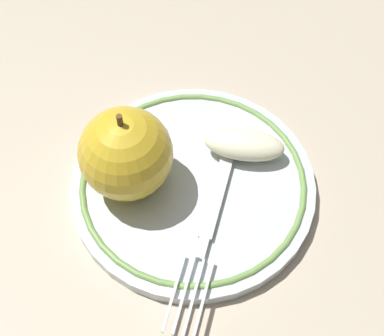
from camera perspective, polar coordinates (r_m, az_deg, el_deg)
The scene contains 5 objects.
ground_plane at distance 0.49m, azimuth 1.11°, elevation -3.25°, with size 2.00×2.00×0.00m, color #BAAC95.
plate at distance 0.49m, azimuth 0.00°, elevation -1.79°, with size 0.22×0.22×0.02m.
apple_red_whole at distance 0.45m, azimuth -7.08°, elevation 1.54°, with size 0.08×0.08×0.09m.
apple_slice_front at distance 0.49m, azimuth 5.60°, elevation 2.49°, with size 0.07×0.03×0.02m, color #ECEBC3.
fork at distance 0.46m, azimuth 1.82°, elevation -5.92°, with size 0.17×0.12×0.00m.
Camera 1 is at (-0.17, -0.18, 0.43)m, focal length 50.00 mm.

